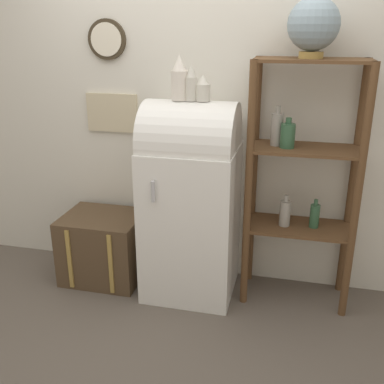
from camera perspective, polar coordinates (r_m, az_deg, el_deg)
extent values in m
plane|color=#60564C|center=(3.23, -1.26, -14.48)|extent=(12.00, 12.00, 0.00)
cube|color=silver|center=(3.25, 1.18, 11.59)|extent=(7.00, 0.05, 2.70)
cylinder|color=#382D1E|center=(3.38, -10.75, 18.50)|extent=(0.28, 0.03, 0.28)
cylinder|color=beige|center=(3.37, -10.88, 18.48)|extent=(0.23, 0.01, 0.23)
cube|color=#C6B793|center=(3.44, -10.09, 9.88)|extent=(0.39, 0.02, 0.28)
cube|color=white|center=(3.19, -0.13, -3.81)|extent=(0.63, 0.57, 1.08)
cylinder|color=white|center=(3.00, -0.14, 6.39)|extent=(0.61, 0.54, 0.54)
cylinder|color=#B7B7BC|center=(2.84, -4.98, 0.05)|extent=(0.02, 0.02, 0.14)
cube|color=brown|center=(3.53, -11.13, -6.84)|extent=(0.58, 0.48, 0.51)
cube|color=#AD8942|center=(3.40, -15.30, -8.26)|extent=(0.03, 0.01, 0.46)
cube|color=#AD8942|center=(3.27, -10.29, -9.06)|extent=(0.03, 0.01, 0.46)
cylinder|color=brown|center=(2.94, 7.14, 0.01)|extent=(0.05, 0.05, 1.66)
cylinder|color=brown|center=(2.95, 20.21, -1.05)|extent=(0.05, 0.05, 1.66)
cylinder|color=brown|center=(3.24, 7.81, 1.93)|extent=(0.05, 0.05, 1.66)
cylinder|color=brown|center=(3.25, 19.67, 0.96)|extent=(0.05, 0.05, 1.66)
cube|color=brown|center=(3.18, 13.30, -4.35)|extent=(0.70, 0.35, 0.02)
cube|color=brown|center=(3.00, 14.14, 5.31)|extent=(0.70, 0.35, 0.02)
cube|color=brown|center=(2.91, 15.10, 15.87)|extent=(0.70, 0.35, 0.02)
cylinder|color=#9E998E|center=(3.00, 10.72, 7.77)|extent=(0.08, 0.08, 0.21)
cylinder|color=#9E998E|center=(2.97, 10.88, 10.18)|extent=(0.03, 0.03, 0.05)
cylinder|color=#335B3D|center=(2.95, 12.05, 7.00)|extent=(0.09, 0.09, 0.16)
cylinder|color=#335B3D|center=(2.93, 12.19, 8.85)|extent=(0.04, 0.04, 0.04)
cylinder|color=#9E998E|center=(3.13, 11.72, -2.67)|extent=(0.08, 0.08, 0.18)
cylinder|color=#9E998E|center=(3.09, 11.87, -0.79)|extent=(0.03, 0.03, 0.04)
cylinder|color=#335B3D|center=(3.15, 15.30, -2.97)|extent=(0.06, 0.06, 0.16)
cylinder|color=#335B3D|center=(3.12, 15.47, -1.27)|extent=(0.03, 0.03, 0.04)
cylinder|color=#AD8942|center=(2.90, 14.87, 16.47)|extent=(0.15, 0.15, 0.04)
sphere|color=#7F939E|center=(2.90, 15.20, 19.89)|extent=(0.31, 0.31, 0.31)
cylinder|color=silver|center=(2.94, -1.59, 13.36)|extent=(0.11, 0.11, 0.19)
cone|color=silver|center=(2.93, -1.62, 16.13)|extent=(0.09, 0.09, 0.10)
cylinder|color=beige|center=(2.92, -0.10, 12.95)|extent=(0.08, 0.08, 0.15)
cone|color=beige|center=(2.91, -0.10, 15.19)|extent=(0.06, 0.06, 0.08)
cylinder|color=beige|center=(2.91, 1.40, 12.51)|extent=(0.09, 0.09, 0.11)
cone|color=beige|center=(2.90, 1.42, 14.10)|extent=(0.08, 0.08, 0.06)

